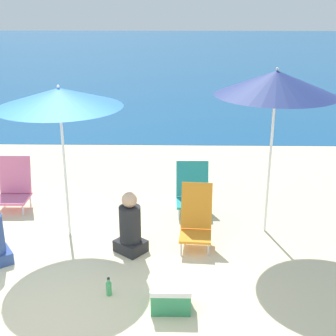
# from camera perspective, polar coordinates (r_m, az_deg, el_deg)

# --- Properties ---
(ground_plane) EXTENTS (60.00, 60.00, 0.00)m
(ground_plane) POSITION_cam_1_polar(r_m,az_deg,el_deg) (5.70, -14.14, -15.09)
(ground_plane) COLOR beige
(sea_water) EXTENTS (60.00, 40.00, 0.01)m
(sea_water) POSITION_cam_1_polar(r_m,az_deg,el_deg) (30.58, -1.61, 13.99)
(sea_water) COLOR navy
(sea_water) RESTS_ON ground
(beach_umbrella_blue) EXTENTS (1.68, 1.68, 2.17)m
(beach_umbrella_blue) POSITION_cam_1_polar(r_m,az_deg,el_deg) (6.33, -13.13, 8.34)
(beach_umbrella_blue) COLOR white
(beach_umbrella_blue) RESTS_ON ground
(beach_umbrella_navy) EXTENTS (1.64, 1.64, 2.38)m
(beach_umbrella_navy) POSITION_cam_1_polar(r_m,az_deg,el_deg) (6.40, 13.04, 10.04)
(beach_umbrella_navy) COLOR white
(beach_umbrella_navy) RESTS_ON ground
(beach_chair_orange) EXTENTS (0.47, 0.61, 0.84)m
(beach_chair_orange) POSITION_cam_1_polar(r_m,az_deg,el_deg) (6.43, 3.44, -6.15)
(beach_chair_orange) COLOR silver
(beach_chair_orange) RESTS_ON ground
(beach_chair_teal) EXTENTS (0.52, 0.61, 0.77)m
(beach_chair_teal) POSITION_cam_1_polar(r_m,az_deg,el_deg) (7.47, 3.01, -2.67)
(beach_chair_teal) COLOR silver
(beach_chair_teal) RESTS_ON ground
(beach_chair_pink) EXTENTS (0.51, 0.55, 0.83)m
(beach_chair_pink) POSITION_cam_1_polar(r_m,az_deg,el_deg) (7.95, -18.25, -2.02)
(beach_chair_pink) COLOR silver
(beach_chair_pink) RESTS_ON ground
(person_seated_near) EXTENTS (0.49, 0.48, 0.86)m
(person_seated_near) POSITION_cam_1_polar(r_m,az_deg,el_deg) (6.27, -4.63, -7.21)
(person_seated_near) COLOR #262628
(person_seated_near) RESTS_ON ground
(water_bottle) EXTENTS (0.07, 0.07, 0.23)m
(water_bottle) POSITION_cam_1_polar(r_m,az_deg,el_deg) (5.58, -7.22, -14.33)
(water_bottle) COLOR #4CB266
(water_bottle) RESTS_ON ground
(cooler_box) EXTENTS (0.44, 0.32, 0.30)m
(cooler_box) POSITION_cam_1_polar(r_m,az_deg,el_deg) (5.30, 0.35, -15.37)
(cooler_box) COLOR #338C59
(cooler_box) RESTS_ON ground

